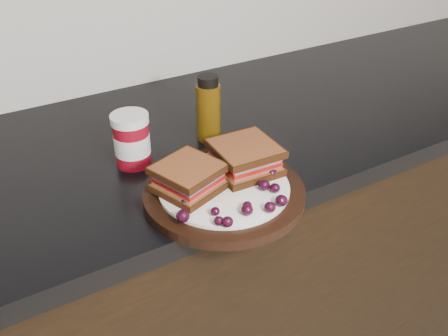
# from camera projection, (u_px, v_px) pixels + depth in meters

# --- Properties ---
(base_cabinets) EXTENTS (3.96, 0.58, 0.86)m
(base_cabinets) POSITION_uv_depth(u_px,v_px,m) (160.00, 305.00, 1.27)
(base_cabinets) COLOR black
(base_cabinets) RESTS_ON ground_plane
(countertop) EXTENTS (3.98, 0.60, 0.04)m
(countertop) POSITION_uv_depth(u_px,v_px,m) (145.00, 154.00, 1.03)
(countertop) COLOR black
(countertop) RESTS_ON base_cabinets
(plate) EXTENTS (0.28, 0.28, 0.02)m
(plate) POSITION_uv_depth(u_px,v_px,m) (224.00, 193.00, 0.86)
(plate) COLOR black
(plate) RESTS_ON countertop
(sandwich_left) EXTENTS (0.13, 0.13, 0.05)m
(sandwich_left) POSITION_uv_depth(u_px,v_px,m) (189.00, 177.00, 0.83)
(sandwich_left) COLOR brown
(sandwich_left) RESTS_ON plate
(sandwich_right) EXTENTS (0.11, 0.11, 0.05)m
(sandwich_right) POSITION_uv_depth(u_px,v_px,m) (245.00, 157.00, 0.89)
(sandwich_right) COLOR brown
(sandwich_right) RESTS_ON plate
(grape_0) EXTENTS (0.02, 0.02, 0.02)m
(grape_0) POSITION_uv_depth(u_px,v_px,m) (183.00, 216.00, 0.77)
(grape_0) COLOR black
(grape_0) RESTS_ON plate
(grape_1) EXTENTS (0.02, 0.02, 0.01)m
(grape_1) POSITION_uv_depth(u_px,v_px,m) (215.00, 211.00, 0.78)
(grape_1) COLOR black
(grape_1) RESTS_ON plate
(grape_2) EXTENTS (0.02, 0.02, 0.01)m
(grape_2) POSITION_uv_depth(u_px,v_px,m) (219.00, 221.00, 0.76)
(grape_2) COLOR black
(grape_2) RESTS_ON plate
(grape_3) EXTENTS (0.02, 0.02, 0.02)m
(grape_3) POSITION_uv_depth(u_px,v_px,m) (228.00, 222.00, 0.76)
(grape_3) COLOR black
(grape_3) RESTS_ON plate
(grape_4) EXTENTS (0.02, 0.02, 0.02)m
(grape_4) POSITION_uv_depth(u_px,v_px,m) (247.00, 210.00, 0.78)
(grape_4) COLOR black
(grape_4) RESTS_ON plate
(grape_5) EXTENTS (0.02, 0.02, 0.01)m
(grape_5) POSITION_uv_depth(u_px,v_px,m) (247.00, 206.00, 0.79)
(grape_5) COLOR black
(grape_5) RESTS_ON plate
(grape_6) EXTENTS (0.02, 0.02, 0.02)m
(grape_6) POSITION_uv_depth(u_px,v_px,m) (270.00, 207.00, 0.79)
(grape_6) COLOR black
(grape_6) RESTS_ON plate
(grape_7) EXTENTS (0.02, 0.02, 0.02)m
(grape_7) POSITION_uv_depth(u_px,v_px,m) (281.00, 200.00, 0.80)
(grape_7) COLOR black
(grape_7) RESTS_ON plate
(grape_8) EXTENTS (0.02, 0.02, 0.02)m
(grape_8) POSITION_uv_depth(u_px,v_px,m) (275.00, 188.00, 0.83)
(grape_8) COLOR black
(grape_8) RESTS_ON plate
(grape_9) EXTENTS (0.02, 0.02, 0.02)m
(grape_9) POSITION_uv_depth(u_px,v_px,m) (264.00, 185.00, 0.84)
(grape_9) COLOR black
(grape_9) RESTS_ON plate
(grape_10) EXTENTS (0.02, 0.02, 0.02)m
(grape_10) POSITION_uv_depth(u_px,v_px,m) (272.00, 173.00, 0.87)
(grape_10) COLOR black
(grape_10) RESTS_ON plate
(grape_11) EXTENTS (0.02, 0.02, 0.02)m
(grape_11) POSITION_uv_depth(u_px,v_px,m) (257.00, 174.00, 0.87)
(grape_11) COLOR black
(grape_11) RESTS_ON plate
(grape_12) EXTENTS (0.02, 0.02, 0.02)m
(grape_12) POSITION_uv_depth(u_px,v_px,m) (259.00, 169.00, 0.88)
(grape_12) COLOR black
(grape_12) RESTS_ON plate
(grape_13) EXTENTS (0.02, 0.02, 0.02)m
(grape_13) POSITION_uv_depth(u_px,v_px,m) (244.00, 155.00, 0.93)
(grape_13) COLOR black
(grape_13) RESTS_ON plate
(grape_14) EXTENTS (0.02, 0.02, 0.02)m
(grape_14) POSITION_uv_depth(u_px,v_px,m) (186.00, 171.00, 0.88)
(grape_14) COLOR black
(grape_14) RESTS_ON plate
(grape_15) EXTENTS (0.02, 0.02, 0.02)m
(grape_15) POSITION_uv_depth(u_px,v_px,m) (195.00, 181.00, 0.85)
(grape_15) COLOR black
(grape_15) RESTS_ON plate
(grape_16) EXTENTS (0.02, 0.02, 0.02)m
(grape_16) POSITION_uv_depth(u_px,v_px,m) (171.00, 187.00, 0.84)
(grape_16) COLOR black
(grape_16) RESTS_ON plate
(grape_17) EXTENTS (0.02, 0.02, 0.02)m
(grape_17) POSITION_uv_depth(u_px,v_px,m) (183.00, 194.00, 0.82)
(grape_17) COLOR black
(grape_17) RESTS_ON plate
(grape_18) EXTENTS (0.02, 0.02, 0.02)m
(grape_18) POSITION_uv_depth(u_px,v_px,m) (186.00, 202.00, 0.80)
(grape_18) COLOR black
(grape_18) RESTS_ON plate
(grape_19) EXTENTS (0.02, 0.02, 0.02)m
(grape_19) POSITION_uv_depth(u_px,v_px,m) (185.00, 180.00, 0.86)
(grape_19) COLOR black
(grape_19) RESTS_ON plate
(grape_20) EXTENTS (0.02, 0.02, 0.02)m
(grape_20) POSITION_uv_depth(u_px,v_px,m) (192.00, 185.00, 0.84)
(grape_20) COLOR black
(grape_20) RESTS_ON plate
(grape_21) EXTENTS (0.02, 0.02, 0.02)m
(grape_21) POSITION_uv_depth(u_px,v_px,m) (190.00, 196.00, 0.81)
(grape_21) COLOR black
(grape_21) RESTS_ON plate
(condiment_jar) EXTENTS (0.08, 0.08, 0.10)m
(condiment_jar) POSITION_uv_depth(u_px,v_px,m) (132.00, 140.00, 0.93)
(condiment_jar) COLOR maroon
(condiment_jar) RESTS_ON countertop
(oil_bottle) EXTENTS (0.06, 0.06, 0.14)m
(oil_bottle) POSITION_uv_depth(u_px,v_px,m) (208.00, 108.00, 1.01)
(oil_bottle) COLOR #483107
(oil_bottle) RESTS_ON countertop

